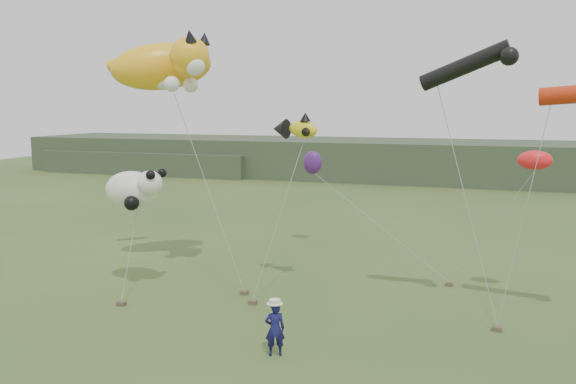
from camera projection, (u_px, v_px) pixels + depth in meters
The scene contains 9 objects.
ground at pixel (286, 358), 16.85m from camera, with size 120.00×120.00×0.00m, color #385123.
headland at pixel (390, 160), 59.52m from camera, with size 90.00×13.00×4.00m.
festival_attendant at pixel (275, 329), 16.95m from camera, with size 0.61×0.40×1.68m, color #14144B.
sandbag_anchors at pixel (311, 301), 21.61m from camera, with size 13.82×6.58×0.16m.
cat_kite at pixel (168, 65), 24.61m from camera, with size 6.02×4.53×2.68m.
fish_kite at pixel (295, 129), 22.48m from camera, with size 2.16×1.43×1.07m.
tube_kites at pixel (541, 78), 18.44m from camera, with size 7.38×1.46×2.19m.
panda_kite at pixel (134, 189), 22.95m from camera, with size 2.71×1.75×1.68m.
misc_kites at pixel (391, 162), 26.15m from camera, with size 11.51×6.65×1.95m.
Camera 1 is at (5.02, -15.10, 7.46)m, focal length 35.00 mm.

